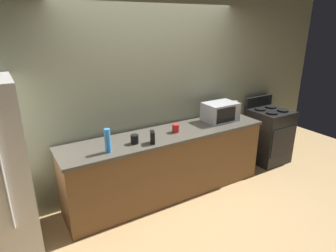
{
  "coord_description": "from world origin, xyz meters",
  "views": [
    {
      "loc": [
        -1.83,
        -2.62,
        2.27
      ],
      "look_at": [
        0.0,
        0.4,
        1.0
      ],
      "focal_mm": 30.94,
      "sensor_mm": 36.0,
      "label": 1
    }
  ],
  "objects_px": {
    "bottle_spray_cleaner": "(108,141)",
    "stove_range": "(268,135)",
    "bottle_vinegar": "(235,108)",
    "cordless_phone": "(152,137)",
    "microwave": "(220,112)",
    "mug_black": "(135,139)",
    "mug_red": "(176,128)"
  },
  "relations": [
    {
      "from": "bottle_spray_cleaner",
      "to": "stove_range",
      "type": "bearing_deg",
      "value": 3.07
    },
    {
      "from": "stove_range",
      "to": "bottle_vinegar",
      "type": "relative_size",
      "value": 4.64
    },
    {
      "from": "bottle_spray_cleaner",
      "to": "cordless_phone",
      "type": "bearing_deg",
      "value": -3.21
    },
    {
      "from": "bottle_spray_cleaner",
      "to": "bottle_vinegar",
      "type": "distance_m",
      "value": 2.18
    },
    {
      "from": "microwave",
      "to": "bottle_spray_cleaner",
      "type": "xyz_separation_m",
      "value": [
        -1.8,
        -0.2,
        0.0
      ]
    },
    {
      "from": "mug_black",
      "to": "mug_red",
      "type": "xyz_separation_m",
      "value": [
        0.63,
        0.07,
        -0.0
      ]
    },
    {
      "from": "microwave",
      "to": "bottle_vinegar",
      "type": "xyz_separation_m",
      "value": [
        0.36,
        0.07,
        -0.02
      ]
    },
    {
      "from": "cordless_phone",
      "to": "bottle_vinegar",
      "type": "height_order",
      "value": "bottle_vinegar"
    },
    {
      "from": "mug_red",
      "to": "cordless_phone",
      "type": "bearing_deg",
      "value": -158.94
    },
    {
      "from": "stove_range",
      "to": "bottle_spray_cleaner",
      "type": "bearing_deg",
      "value": -176.93
    },
    {
      "from": "mug_black",
      "to": "cordless_phone",
      "type": "bearing_deg",
      "value": -28.28
    },
    {
      "from": "microwave",
      "to": "stove_range",
      "type": "bearing_deg",
      "value": -2.56
    },
    {
      "from": "bottle_spray_cleaner",
      "to": "mug_black",
      "type": "height_order",
      "value": "bottle_spray_cleaner"
    },
    {
      "from": "stove_range",
      "to": "microwave",
      "type": "relative_size",
      "value": 2.25
    },
    {
      "from": "cordless_phone",
      "to": "bottle_vinegar",
      "type": "bearing_deg",
      "value": 32.95
    },
    {
      "from": "microwave",
      "to": "mug_red",
      "type": "xyz_separation_m",
      "value": [
        -0.82,
        -0.06,
        -0.08
      ]
    },
    {
      "from": "cordless_phone",
      "to": "microwave",
      "type": "bearing_deg",
      "value": 32.91
    },
    {
      "from": "mug_red",
      "to": "mug_black",
      "type": "bearing_deg",
      "value": -173.81
    },
    {
      "from": "bottle_vinegar",
      "to": "mug_black",
      "type": "xyz_separation_m",
      "value": [
        -1.81,
        -0.2,
        -0.06
      ]
    },
    {
      "from": "microwave",
      "to": "mug_black",
      "type": "relative_size",
      "value": 4.39
    },
    {
      "from": "stove_range",
      "to": "mug_black",
      "type": "xyz_separation_m",
      "value": [
        -2.52,
        -0.08,
        0.49
      ]
    },
    {
      "from": "stove_range",
      "to": "microwave",
      "type": "xyz_separation_m",
      "value": [
        -1.07,
        0.05,
        0.57
      ]
    },
    {
      "from": "stove_range",
      "to": "cordless_phone",
      "type": "xyz_separation_m",
      "value": [
        -2.33,
        -0.18,
        0.51
      ]
    },
    {
      "from": "stove_range",
      "to": "bottle_vinegar",
      "type": "distance_m",
      "value": 0.91
    },
    {
      "from": "microwave",
      "to": "cordless_phone",
      "type": "xyz_separation_m",
      "value": [
        -1.26,
        -0.23,
        -0.06
      ]
    },
    {
      "from": "mug_black",
      "to": "mug_red",
      "type": "relative_size",
      "value": 1.01
    },
    {
      "from": "cordless_phone",
      "to": "bottle_spray_cleaner",
      "type": "relative_size",
      "value": 0.54
    },
    {
      "from": "cordless_phone",
      "to": "bottle_spray_cleaner",
      "type": "height_order",
      "value": "bottle_spray_cleaner"
    },
    {
      "from": "cordless_phone",
      "to": "mug_black",
      "type": "relative_size",
      "value": 1.37
    },
    {
      "from": "microwave",
      "to": "bottle_vinegar",
      "type": "height_order",
      "value": "microwave"
    },
    {
      "from": "bottle_spray_cleaner",
      "to": "mug_black",
      "type": "relative_size",
      "value": 2.52
    },
    {
      "from": "cordless_phone",
      "to": "mug_red",
      "type": "relative_size",
      "value": 1.39
    }
  ]
}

